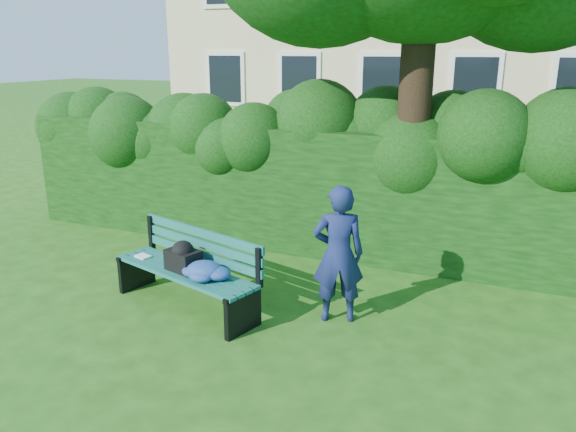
% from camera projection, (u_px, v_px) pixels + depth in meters
% --- Properties ---
extents(ground, '(80.00, 80.00, 0.00)m').
position_uv_depth(ground, '(268.00, 309.00, 6.45)').
color(ground, '#235014').
rests_on(ground, ground).
extents(hedge, '(10.00, 1.00, 1.80)m').
position_uv_depth(hedge, '(331.00, 190.00, 8.14)').
color(hedge, black).
rests_on(hedge, ground).
extents(park_bench, '(2.00, 1.08, 0.89)m').
position_uv_depth(park_bench, '(192.00, 268.00, 6.32)').
color(park_bench, '#0F4D4F').
rests_on(park_bench, ground).
extents(man_reading, '(0.65, 0.55, 1.52)m').
position_uv_depth(man_reading, '(338.00, 254.00, 6.00)').
color(man_reading, navy).
rests_on(man_reading, ground).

